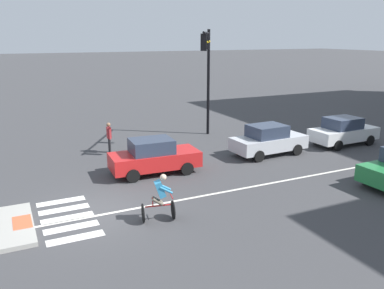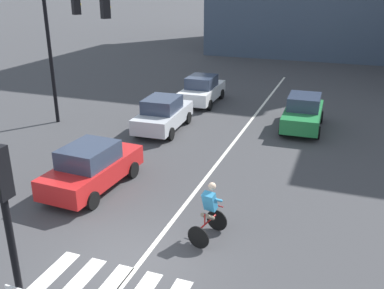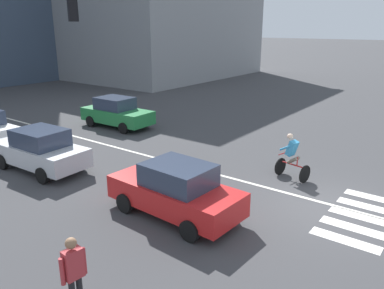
# 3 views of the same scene
# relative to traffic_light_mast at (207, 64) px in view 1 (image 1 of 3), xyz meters

# --- Properties ---
(ground_plane) EXTENTS (300.00, 300.00, 0.00)m
(ground_plane) POSITION_rel_traffic_light_mast_xyz_m (7.34, -8.27, -4.64)
(ground_plane) COLOR #3D3D3F
(tactile_pad_front) EXTENTS (1.10, 0.60, 0.01)m
(tactile_pad_front) POSITION_rel_traffic_light_mast_xyz_m (7.34, -10.80, -4.49)
(tactile_pad_front) COLOR #DB5B38
(tactile_pad_front) RESTS_ON traffic_island
(crosswalk_stripe_a) EXTENTS (0.44, 1.80, 0.01)m
(crosswalk_stripe_a) POSITION_rel_traffic_light_mast_xyz_m (5.73, -9.33, -4.64)
(crosswalk_stripe_a) COLOR silver
(crosswalk_stripe_a) RESTS_ON ground
(crosswalk_stripe_b) EXTENTS (0.44, 1.80, 0.01)m
(crosswalk_stripe_b) POSITION_rel_traffic_light_mast_xyz_m (6.54, -9.33, -4.64)
(crosswalk_stripe_b) COLOR silver
(crosswalk_stripe_b) RESTS_ON ground
(crosswalk_stripe_c) EXTENTS (0.44, 1.80, 0.01)m
(crosswalk_stripe_c) POSITION_rel_traffic_light_mast_xyz_m (7.34, -9.33, -4.64)
(crosswalk_stripe_c) COLOR silver
(crosswalk_stripe_c) RESTS_ON ground
(crosswalk_stripe_d) EXTENTS (0.44, 1.80, 0.01)m
(crosswalk_stripe_d) POSITION_rel_traffic_light_mast_xyz_m (8.15, -9.33, -4.64)
(crosswalk_stripe_d) COLOR silver
(crosswalk_stripe_d) RESTS_ON ground
(crosswalk_stripe_e) EXTENTS (0.44, 1.80, 0.01)m
(crosswalk_stripe_e) POSITION_rel_traffic_light_mast_xyz_m (8.96, -9.33, -4.64)
(crosswalk_stripe_e) COLOR silver
(crosswalk_stripe_e) RESTS_ON ground
(lane_centre_line) EXTENTS (0.14, 28.00, 0.01)m
(lane_centre_line) POSITION_rel_traffic_light_mast_xyz_m (7.60, 1.73, -4.64)
(lane_centre_line) COLOR silver
(lane_centre_line) RESTS_ON ground
(traffic_light_mast) EXTENTS (5.38, 3.20, 6.60)m
(traffic_light_mast) POSITION_rel_traffic_light_mast_xyz_m (0.00, 0.00, 0.00)
(traffic_light_mast) COLOR black
(traffic_light_mast) RESTS_ON ground
(car_silver_westbound_far) EXTENTS (1.99, 4.17, 1.64)m
(car_silver_westbound_far) POSITION_rel_traffic_light_mast_xyz_m (3.93, 1.68, -3.83)
(car_silver_westbound_far) COLOR silver
(car_silver_westbound_far) RESTS_ON ground
(car_red_westbound_near) EXTENTS (2.00, 4.18, 1.64)m
(car_red_westbound_near) POSITION_rel_traffic_light_mast_xyz_m (4.14, -4.90, -3.83)
(car_red_westbound_near) COLOR red
(car_red_westbound_near) RESTS_ON ground
(car_white_westbound_distant) EXTENTS (1.91, 4.14, 1.64)m
(car_white_westbound_distant) POSITION_rel_traffic_light_mast_xyz_m (4.14, 6.87, -3.83)
(car_white_westbound_distant) COLOR white
(car_white_westbound_distant) RESTS_ON ground
(cyclist) EXTENTS (0.86, 1.20, 1.68)m
(cyclist) POSITION_rel_traffic_light_mast_xyz_m (8.92, -6.45, -3.77)
(cyclist) COLOR black
(cyclist) RESTS_ON ground
(pedestrian_at_curb_left) EXTENTS (0.55, 0.25, 1.67)m
(pedestrian_at_curb_left) POSITION_rel_traffic_light_mast_xyz_m (-0.15, -5.91, -3.66)
(pedestrian_at_curb_left) COLOR black
(pedestrian_at_curb_left) RESTS_ON ground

